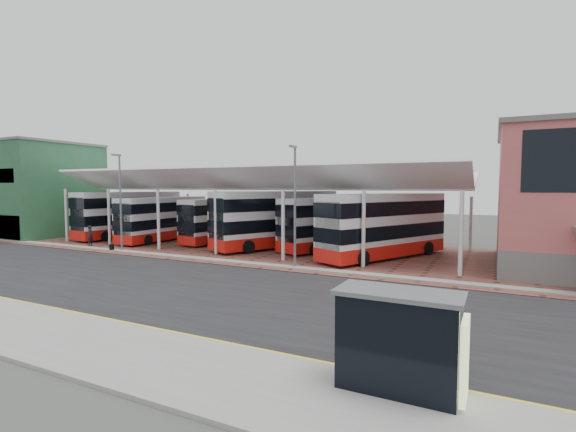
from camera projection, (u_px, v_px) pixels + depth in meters
The scene contains 21 objects.
ground at pixel (213, 285), 22.89m from camera, with size 140.00×140.00×0.00m, color #3E403C.
road at pixel (201, 289), 22.00m from camera, with size 120.00×14.00×0.02m, color black.
forecourt at pixel (331, 254), 33.61m from camera, with size 72.00×16.00×0.06m, color brown.
sidewalk at pixel (60, 337), 14.85m from camera, with size 120.00×4.00×0.14m, color gray.
north_kerb at pixel (268, 265), 28.43m from camera, with size 120.00×0.80×0.14m, color gray.
yellow_line_near at pixel (106, 322), 16.64m from camera, with size 120.00×0.12×0.01m, color yellow.
yellow_line_far at pixel (113, 320), 16.91m from camera, with size 120.00×0.12×0.01m, color yellow.
canopy at pixel (251, 183), 37.60m from camera, with size 37.00×11.63×7.07m.
shop_green at pixel (50, 190), 45.67m from camera, with size 6.40×10.20×10.22m.
shop_cream at pixel (14, 189), 48.56m from camera, with size 6.40×10.20×10.22m.
lamp_west at pixel (120, 200), 34.42m from camera, with size 0.16×0.90×8.07m.
lamp_east at pixel (295, 203), 27.30m from camera, with size 0.16×0.90×8.07m.
bus_0 at pixel (130, 215), 44.51m from camera, with size 4.11×11.91×4.81m.
bus_1 at pixel (163, 219), 41.58m from camera, with size 2.66×10.49×4.32m.
bus_2 at pixel (225, 220), 40.77m from camera, with size 3.75×10.41×4.20m.
bus_3 at pixel (276, 220), 36.65m from camera, with size 7.65×12.07×4.96m.
bus_4 at pixel (334, 224), 35.53m from camera, with size 6.81×10.79×4.43m.
bus_5 at pixel (384, 226), 31.30m from camera, with size 7.56×11.74×4.84m.
pedestrian at pixel (91, 236), 37.72m from camera, with size 0.68×0.44×1.86m, color black.
suitcase at pixel (112, 248), 34.83m from camera, with size 0.33×0.23×0.56m, color black.
bus_shelter at pixel (407, 333), 10.37m from camera, with size 3.27×1.51×2.60m.
Camera 1 is at (13.77, -18.36, 5.40)m, focal length 26.00 mm.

